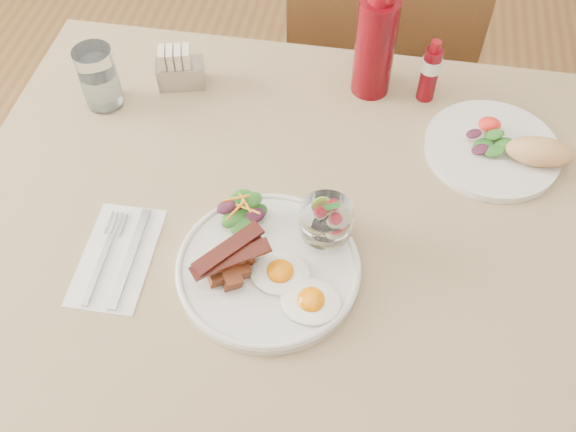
{
  "coord_description": "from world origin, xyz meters",
  "views": [
    {
      "loc": [
        -0.01,
        -0.62,
        1.58
      ],
      "look_at": [
        -0.11,
        -0.05,
        0.82
      ],
      "focal_mm": 40.0,
      "sensor_mm": 36.0,
      "label": 1
    }
  ],
  "objects_px": {
    "water_glass": "(100,81)",
    "hot_sauce_bottle": "(430,71)",
    "table": "(354,257)",
    "chair_far": "(378,70)",
    "second_plate": "(504,149)",
    "ketchup_bottle": "(375,45)",
    "main_plate": "(268,268)",
    "fruit_cup": "(326,220)",
    "sugar_caddy": "(179,70)"
  },
  "relations": [
    {
      "from": "hot_sauce_bottle",
      "to": "main_plate",
      "type": "bearing_deg",
      "value": -116.84
    },
    {
      "from": "sugar_caddy",
      "to": "water_glass",
      "type": "height_order",
      "value": "water_glass"
    },
    {
      "from": "fruit_cup",
      "to": "water_glass",
      "type": "xyz_separation_m",
      "value": [
        -0.45,
        0.25,
        -0.01
      ]
    },
    {
      "from": "ketchup_bottle",
      "to": "sugar_caddy",
      "type": "relative_size",
      "value": 2.19
    },
    {
      "from": "table",
      "to": "ketchup_bottle",
      "type": "relative_size",
      "value": 6.18
    },
    {
      "from": "table",
      "to": "ketchup_bottle",
      "type": "bearing_deg",
      "value": 92.34
    },
    {
      "from": "table",
      "to": "main_plate",
      "type": "xyz_separation_m",
      "value": [
        -0.13,
        -0.11,
        0.1
      ]
    },
    {
      "from": "main_plate",
      "to": "ketchup_bottle",
      "type": "distance_m",
      "value": 0.46
    },
    {
      "from": "main_plate",
      "to": "fruit_cup",
      "type": "bearing_deg",
      "value": 40.8
    },
    {
      "from": "table",
      "to": "water_glass",
      "type": "relative_size",
      "value": 11.25
    },
    {
      "from": "ketchup_bottle",
      "to": "hot_sauce_bottle",
      "type": "relative_size",
      "value": 1.68
    },
    {
      "from": "table",
      "to": "water_glass",
      "type": "height_order",
      "value": "water_glass"
    },
    {
      "from": "main_plate",
      "to": "hot_sauce_bottle",
      "type": "xyz_separation_m",
      "value": [
        0.22,
        0.43,
        0.05
      ]
    },
    {
      "from": "main_plate",
      "to": "sugar_caddy",
      "type": "height_order",
      "value": "sugar_caddy"
    },
    {
      "from": "table",
      "to": "fruit_cup",
      "type": "relative_size",
      "value": 16.36
    },
    {
      "from": "second_plate",
      "to": "sugar_caddy",
      "type": "xyz_separation_m",
      "value": [
        -0.6,
        0.09,
        0.02
      ]
    },
    {
      "from": "table",
      "to": "hot_sauce_bottle",
      "type": "bearing_deg",
      "value": 74.25
    },
    {
      "from": "fruit_cup",
      "to": "hot_sauce_bottle",
      "type": "bearing_deg",
      "value": 68.84
    },
    {
      "from": "table",
      "to": "sugar_caddy",
      "type": "xyz_separation_m",
      "value": [
        -0.37,
        0.28,
        0.12
      ]
    },
    {
      "from": "main_plate",
      "to": "fruit_cup",
      "type": "distance_m",
      "value": 0.11
    },
    {
      "from": "fruit_cup",
      "to": "sugar_caddy",
      "type": "xyz_separation_m",
      "value": [
        -0.32,
        0.32,
        -0.03
      ]
    },
    {
      "from": "main_plate",
      "to": "second_plate",
      "type": "bearing_deg",
      "value": 40.48
    },
    {
      "from": "second_plate",
      "to": "sugar_caddy",
      "type": "relative_size",
      "value": 2.55
    },
    {
      "from": "main_plate",
      "to": "hot_sauce_bottle",
      "type": "distance_m",
      "value": 0.49
    },
    {
      "from": "table",
      "to": "chair_far",
      "type": "height_order",
      "value": "chair_far"
    },
    {
      "from": "hot_sauce_bottle",
      "to": "chair_far",
      "type": "bearing_deg",
      "value": 105.01
    },
    {
      "from": "chair_far",
      "to": "water_glass",
      "type": "relative_size",
      "value": 7.86
    },
    {
      "from": "sugar_caddy",
      "to": "water_glass",
      "type": "xyz_separation_m",
      "value": [
        -0.13,
        -0.07,
        0.02
      ]
    },
    {
      "from": "second_plate",
      "to": "fruit_cup",
      "type": "bearing_deg",
      "value": -139.6
    },
    {
      "from": "chair_far",
      "to": "water_glass",
      "type": "bearing_deg",
      "value": -137.63
    },
    {
      "from": "chair_far",
      "to": "table",
      "type": "bearing_deg",
      "value": -90.0
    },
    {
      "from": "water_glass",
      "to": "hot_sauce_bottle",
      "type": "bearing_deg",
      "value": 10.96
    },
    {
      "from": "sugar_caddy",
      "to": "fruit_cup",
      "type": "bearing_deg",
      "value": -59.65
    },
    {
      "from": "table",
      "to": "hot_sauce_bottle",
      "type": "xyz_separation_m",
      "value": [
        0.09,
        0.32,
        0.15
      ]
    },
    {
      "from": "fruit_cup",
      "to": "hot_sauce_bottle",
      "type": "xyz_separation_m",
      "value": [
        0.14,
        0.37,
        0.0
      ]
    },
    {
      "from": "table",
      "to": "second_plate",
      "type": "bearing_deg",
      "value": 40.51
    },
    {
      "from": "hot_sauce_bottle",
      "to": "sugar_caddy",
      "type": "xyz_separation_m",
      "value": [
        -0.46,
        -0.04,
        -0.03
      ]
    },
    {
      "from": "second_plate",
      "to": "hot_sauce_bottle",
      "type": "height_order",
      "value": "hot_sauce_bottle"
    },
    {
      "from": "main_plate",
      "to": "second_plate",
      "type": "relative_size",
      "value": 1.12
    },
    {
      "from": "main_plate",
      "to": "hot_sauce_bottle",
      "type": "relative_size",
      "value": 2.19
    },
    {
      "from": "second_plate",
      "to": "water_glass",
      "type": "height_order",
      "value": "water_glass"
    },
    {
      "from": "table",
      "to": "water_glass",
      "type": "bearing_deg",
      "value": 157.22
    },
    {
      "from": "hot_sauce_bottle",
      "to": "sugar_caddy",
      "type": "bearing_deg",
      "value": -174.96
    },
    {
      "from": "ketchup_bottle",
      "to": "hot_sauce_bottle",
      "type": "height_order",
      "value": "ketchup_bottle"
    },
    {
      "from": "chair_far",
      "to": "hot_sauce_bottle",
      "type": "xyz_separation_m",
      "value": [
        0.09,
        -0.34,
        0.29
      ]
    },
    {
      "from": "ketchup_bottle",
      "to": "sugar_caddy",
      "type": "bearing_deg",
      "value": -172.37
    },
    {
      "from": "second_plate",
      "to": "ketchup_bottle",
      "type": "height_order",
      "value": "ketchup_bottle"
    },
    {
      "from": "hot_sauce_bottle",
      "to": "ketchup_bottle",
      "type": "bearing_deg",
      "value": 176.1
    },
    {
      "from": "ketchup_bottle",
      "to": "water_glass",
      "type": "bearing_deg",
      "value": -165.95
    },
    {
      "from": "main_plate",
      "to": "fruit_cup",
      "type": "relative_size",
      "value": 3.44
    }
  ]
}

